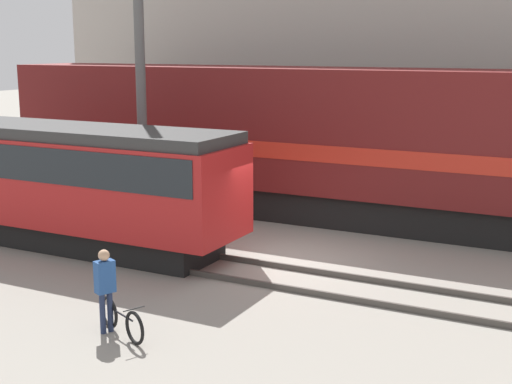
# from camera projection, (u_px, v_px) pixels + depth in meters

# --- Properties ---
(ground_plane) EXTENTS (120.00, 120.00, 0.00)m
(ground_plane) POSITION_uv_depth(u_px,v_px,m) (284.00, 260.00, 18.22)
(ground_plane) COLOR gray
(track_near) EXTENTS (60.00, 1.50, 0.14)m
(track_near) POSITION_uv_depth(u_px,v_px,m) (260.00, 273.00, 17.00)
(track_near) COLOR #47423D
(track_near) RESTS_ON ground
(track_far) EXTENTS (60.00, 1.51, 0.14)m
(track_far) POSITION_uv_depth(u_px,v_px,m) (348.00, 219.00, 22.32)
(track_far) COLOR #47423D
(track_far) RESTS_ON ground
(building_backdrop) EXTENTS (30.39, 6.00, 13.95)m
(building_backdrop) POSITION_uv_depth(u_px,v_px,m) (423.00, 4.00, 27.99)
(building_backdrop) COLOR #B7B2A8
(building_backdrop) RESTS_ON ground
(freight_locomotive) EXTENTS (20.15, 3.04, 5.32)m
(freight_locomotive) POSITION_uv_depth(u_px,v_px,m) (293.00, 139.00, 22.68)
(freight_locomotive) COLOR black
(freight_locomotive) RESTS_ON ground
(streetcar) EXTENTS (11.35, 2.54, 3.29)m
(streetcar) POSITION_uv_depth(u_px,v_px,m) (49.00, 176.00, 19.54)
(streetcar) COLOR black
(streetcar) RESTS_ON ground
(bicycle) EXTENTS (1.52, 0.77, 0.70)m
(bicycle) POSITION_uv_depth(u_px,v_px,m) (122.00, 320.00, 13.42)
(bicycle) COLOR black
(bicycle) RESTS_ON ground
(person) EXTENTS (0.35, 0.42, 1.64)m
(person) POSITION_uv_depth(u_px,v_px,m) (105.00, 283.00, 13.46)
(person) COLOR #232D4C
(person) RESTS_ON ground
(utility_pole_left) EXTENTS (0.30, 0.30, 9.66)m
(utility_pole_left) POSITION_uv_depth(u_px,v_px,m) (140.00, 65.00, 21.18)
(utility_pole_left) COLOR #595959
(utility_pole_left) RESTS_ON ground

